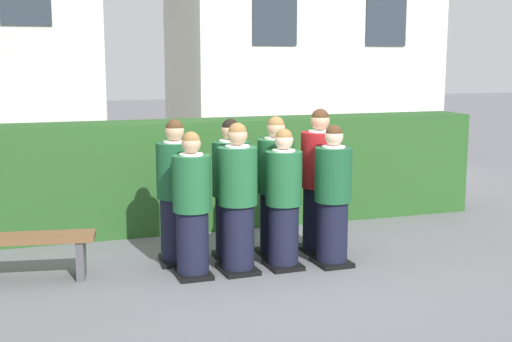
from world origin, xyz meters
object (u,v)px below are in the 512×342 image
student_front_row_0 (192,209)px  student_rear_row_0 (176,195)px  student_rear_row_2 (276,190)px  wooden_bench (26,248)px  student_front_row_3 (333,199)px  student_rear_row_1 (231,193)px  student_in_red_blazer (319,184)px  student_front_row_1 (238,202)px  student_front_row_2 (283,202)px

student_front_row_0 → student_rear_row_0: 0.54m
student_rear_row_2 → wooden_bench: size_ratio=1.13×
student_front_row_0 → student_front_row_3: (1.57, -0.08, 0.01)m
student_rear_row_2 → student_rear_row_1: bearing=177.9°
student_rear_row_1 → wooden_bench: student_rear_row_1 is taller
student_front_row_0 → wooden_bench: (-1.66, 0.41, -0.38)m
student_front_row_0 → student_rear_row_2: student_rear_row_2 is taller
student_front_row_3 → student_in_red_blazer: size_ratio=0.92×
student_front_row_1 → student_rear_row_0: size_ratio=1.00×
student_front_row_0 → student_rear_row_1: (0.56, 0.47, 0.04)m
student_front_row_0 → student_front_row_3: bearing=-2.8°
student_front_row_0 → student_rear_row_0: bearing=96.4°
student_front_row_1 → student_front_row_2: bearing=-0.7°
wooden_bench → student_front_row_3: bearing=-8.6°
student_front_row_1 → student_front_row_0: bearing=-179.9°
student_rear_row_2 → student_in_red_blazer: 0.54m
student_front_row_2 → student_rear_row_2: student_rear_row_2 is taller
student_rear_row_1 → student_in_red_blazer: student_in_red_blazer is taller
student_front_row_3 → student_rear_row_2: (-0.48, 0.53, 0.03)m
student_front_row_1 → wooden_bench: size_ratio=1.12×
student_rear_row_0 → student_rear_row_2: 1.15m
student_rear_row_2 → student_in_red_blazer: size_ratio=0.96×
student_rear_row_1 → student_in_red_blazer: 1.07m
student_rear_row_1 → student_rear_row_2: student_rear_row_2 is taller
student_front_row_2 → student_rear_row_1: bearing=133.7°
student_front_row_2 → wooden_bench: bearing=171.1°
student_front_row_1 → student_in_red_blazer: student_in_red_blazer is taller
student_front_row_1 → student_in_red_blazer: 1.22m
student_front_row_1 → student_rear_row_1: same height
student_rear_row_1 → student_front_row_2: bearing=-46.3°
student_rear_row_1 → wooden_bench: 2.26m
student_rear_row_0 → student_rear_row_1: (0.62, -0.06, -0.00)m
student_rear_row_0 → wooden_bench: 1.66m
student_rear_row_0 → student_front_row_2: bearing=-26.7°
student_front_row_1 → student_front_row_2: size_ratio=1.05×
student_rear_row_1 → student_rear_row_2: 0.53m
student_front_row_2 → wooden_bench: student_front_row_2 is taller
student_rear_row_0 → student_front_row_3: bearing=-20.6°
student_front_row_3 → wooden_bench: bearing=171.4°
student_front_row_2 → student_in_red_blazer: size_ratio=0.90×
student_rear_row_1 → student_front_row_1: bearing=-97.5°
student_front_row_0 → student_front_row_1: size_ratio=0.95×
student_front_row_3 → wooden_bench: size_ratio=1.09×
student_rear_row_1 → student_rear_row_2: (0.53, -0.02, 0.01)m
student_front_row_3 → student_in_red_blazer: 0.53m
student_rear_row_2 → wooden_bench: bearing=-179.2°
student_front_row_1 → student_in_red_blazer: size_ratio=0.95×
student_front_row_0 → student_front_row_3: student_front_row_3 is taller
student_rear_row_1 → student_rear_row_2: size_ratio=0.99×
student_front_row_0 → student_front_row_2: size_ratio=1.00×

